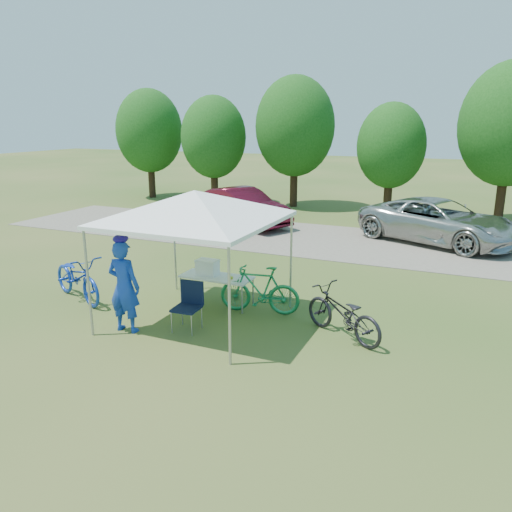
{
  "coord_description": "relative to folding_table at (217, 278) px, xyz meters",
  "views": [
    {
      "loc": [
        5.04,
        -8.44,
        4.06
      ],
      "look_at": [
        0.44,
        2.0,
        0.94
      ],
      "focal_mm": 35.0,
      "sensor_mm": 36.0,
      "label": 1
    }
  ],
  "objects": [
    {
      "name": "ground",
      "position": [
        0.08,
        -0.98,
        -0.63
      ],
      "size": [
        100.0,
        100.0,
        0.0
      ],
      "primitive_type": "plane",
      "color": "#2D5119",
      "rests_on": "ground"
    },
    {
      "name": "gravel_strip",
      "position": [
        0.08,
        7.02,
        -0.62
      ],
      "size": [
        24.0,
        5.0,
        0.02
      ],
      "primitive_type": "cube",
      "color": "gray",
      "rests_on": "ground"
    },
    {
      "name": "canopy",
      "position": [
        0.08,
        -0.98,
        2.02
      ],
      "size": [
        4.53,
        4.53,
        3.0
      ],
      "color": "#A5A5AA",
      "rests_on": "ground"
    },
    {
      "name": "treeline",
      "position": [
        -0.21,
        13.07,
        2.91
      ],
      "size": [
        24.89,
        4.28,
        6.3
      ],
      "color": "#382314",
      "rests_on": "ground"
    },
    {
      "name": "folding_table",
      "position": [
        0.0,
        0.0,
        0.0
      ],
      "size": [
        1.63,
        0.68,
        0.67
      ],
      "color": "white",
      "rests_on": "ground"
    },
    {
      "name": "folding_chair",
      "position": [
        0.14,
        -1.42,
        -0.05
      ],
      "size": [
        0.52,
        0.54,
        0.97
      ],
      "rotation": [
        0.0,
        0.0,
        0.06
      ],
      "color": "black",
      "rests_on": "ground"
    },
    {
      "name": "cooler",
      "position": [
        -0.23,
        0.0,
        0.22
      ],
      "size": [
        0.49,
        0.33,
        0.35
      ],
      "color": "white",
      "rests_on": "folding_table"
    },
    {
      "name": "ice_cream_cup",
      "position": [
        0.4,
        -0.05,
        0.07
      ],
      "size": [
        0.07,
        0.07,
        0.05
      ],
      "primitive_type": "cylinder",
      "color": "gold",
      "rests_on": "folding_table"
    },
    {
      "name": "cyclist",
      "position": [
        -0.94,
        -2.03,
        0.3
      ],
      "size": [
        0.7,
        0.48,
        1.85
      ],
      "primitive_type": "imported",
      "rotation": [
        0.0,
        0.0,
        3.19
      ],
      "color": "#163BB5",
      "rests_on": "ground"
    },
    {
      "name": "bike_blue",
      "position": [
        -3.09,
        -1.03,
        -0.08
      ],
      "size": [
        2.2,
        1.46,
        1.09
      ],
      "primitive_type": "imported",
      "rotation": [
        0.0,
        0.0,
        1.18
      ],
      "color": "#1335AA",
      "rests_on": "ground"
    },
    {
      "name": "bike_green",
      "position": [
        1.09,
        -0.08,
        -0.1
      ],
      "size": [
        1.82,
        0.79,
        1.06
      ],
      "primitive_type": "imported",
      "rotation": [
        0.0,
        0.0,
        -1.4
      ],
      "color": "#1C7F49",
      "rests_on": "ground"
    },
    {
      "name": "bike_dark",
      "position": [
        3.05,
        -0.61,
        -0.13
      ],
      "size": [
        1.96,
        1.49,
        0.99
      ],
      "primitive_type": "imported",
      "rotation": [
        0.0,
        0.0,
        -2.08
      ],
      "color": "black",
      "rests_on": "ground"
    },
    {
      "name": "minivan",
      "position": [
        4.1,
        8.22,
        0.13
      ],
      "size": [
        5.86,
        4.38,
        1.48
      ],
      "primitive_type": "imported",
      "rotation": [
        0.0,
        0.0,
        1.16
      ],
      "color": "#B4B5B0",
      "rests_on": "gravel_strip"
    },
    {
      "name": "sedan",
      "position": [
        -3.26,
        8.21,
        0.12
      ],
      "size": [
        4.63,
        3.29,
        1.45
      ],
      "primitive_type": "imported",
      "rotation": [
        0.0,
        0.0,
        1.12
      ],
      "color": "#520D1D",
      "rests_on": "gravel_strip"
    }
  ]
}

